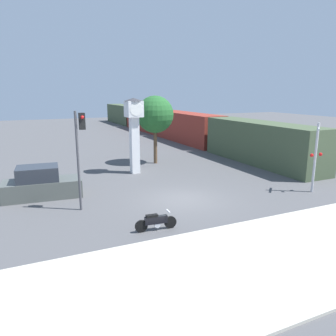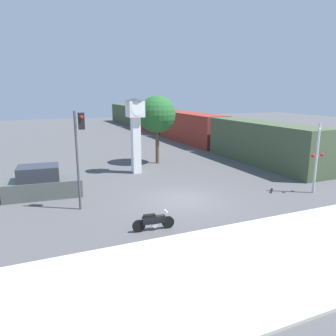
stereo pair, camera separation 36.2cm
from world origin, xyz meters
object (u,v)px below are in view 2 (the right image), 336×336
at_px(motorcycle, 153,221).
at_px(street_tree, 157,115).
at_px(clock_tower, 135,124).
at_px(railroad_crossing_signal, 317,156).
at_px(traffic_light, 79,144).
at_px(parked_car, 42,184).
at_px(freight_train, 169,123).

relative_size(motorcycle, street_tree, 0.34).
distance_m(clock_tower, street_tree, 3.63).
relative_size(clock_tower, railroad_crossing_signal, 1.31).
height_order(clock_tower, traffic_light, clock_tower).
distance_m(motorcycle, railroad_crossing_signal, 10.81).
relative_size(street_tree, parked_car, 1.27).
xyz_separation_m(motorcycle, traffic_light, (-2.35, 3.89, 2.97)).
bearing_deg(street_tree, motorcycle, -112.44).
xyz_separation_m(clock_tower, traffic_light, (-4.89, -6.20, -0.20)).
height_order(motorcycle, clock_tower, clock_tower).
distance_m(clock_tower, railroad_crossing_signal, 12.03).
relative_size(traffic_light, railroad_crossing_signal, 1.20).
relative_size(railroad_crossing_signal, parked_car, 0.95).
height_order(motorcycle, street_tree, street_tree).
distance_m(freight_train, traffic_light, 29.04).
relative_size(motorcycle, railroad_crossing_signal, 0.45).
bearing_deg(street_tree, clock_tower, -137.03).
xyz_separation_m(motorcycle, freight_train, (13.19, 28.38, 1.31)).
bearing_deg(motorcycle, clock_tower, 80.74).
xyz_separation_m(motorcycle, clock_tower, (2.55, 10.09, 3.17)).
height_order(street_tree, parked_car, street_tree).
height_order(clock_tower, street_tree, street_tree).
bearing_deg(clock_tower, freight_train, 59.79).
distance_m(traffic_light, railroad_crossing_signal, 13.24).
relative_size(motorcycle, traffic_light, 0.38).
bearing_deg(freight_train, street_tree, -116.83).
bearing_deg(street_tree, freight_train, 63.17).
bearing_deg(street_tree, parked_car, -148.50).
bearing_deg(traffic_light, motorcycle, -58.93).
bearing_deg(railroad_crossing_signal, freight_train, 84.51).
xyz_separation_m(traffic_light, parked_car, (-1.76, 2.96, -2.61)).
xyz_separation_m(traffic_light, street_tree, (7.53, 8.66, 0.64)).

